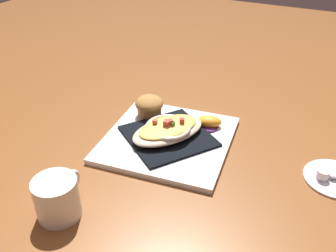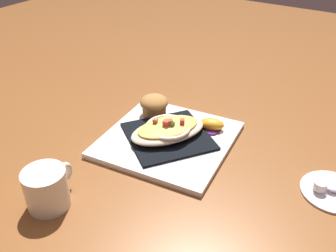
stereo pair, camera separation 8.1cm
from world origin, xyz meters
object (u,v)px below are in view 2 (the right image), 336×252
at_px(muffin, 154,105).
at_px(creamer_saucer, 333,191).
at_px(square_plate, 168,139).
at_px(creamer_cup_0, 320,186).
at_px(gratin_dish, 168,129).
at_px(orange_garnish, 212,125).
at_px(coffee_mug, 48,190).

xyz_separation_m(muffin, creamer_saucer, (-0.44, 0.04, -0.03)).
height_order(square_plate, creamer_cup_0, creamer_cup_0).
distance_m(gratin_dish, orange_garnish, 0.11).
bearing_deg(creamer_cup_0, gratin_dish, 2.24).
distance_m(muffin, creamer_saucer, 0.44).
bearing_deg(muffin, square_plate, 141.26).
height_order(gratin_dish, coffee_mug, coffee_mug).
bearing_deg(creamer_saucer, gratin_dish, 4.41).
xyz_separation_m(creamer_saucer, creamer_cup_0, (0.02, 0.01, 0.01)).
distance_m(muffin, coffee_mug, 0.35).
relative_size(muffin, creamer_cup_0, 2.90).
relative_size(square_plate, creamer_saucer, 2.27).
relative_size(muffin, coffee_mug, 0.65).
xyz_separation_m(square_plate, creamer_cup_0, (-0.33, -0.01, 0.01)).
bearing_deg(muffin, gratin_dish, 141.27).
bearing_deg(creamer_saucer, orange_garnish, -10.97).
bearing_deg(muffin, creamer_saucer, 174.82).
xyz_separation_m(gratin_dish, orange_garnish, (-0.07, -0.08, -0.01)).
height_order(square_plate, orange_garnish, orange_garnish).
bearing_deg(muffin, coffee_mug, 91.57).
bearing_deg(creamer_saucer, coffee_mug, 35.91).
bearing_deg(gratin_dish, creamer_cup_0, -177.76).
distance_m(muffin, creamer_cup_0, 0.42).
xyz_separation_m(muffin, creamer_cup_0, (-0.42, 0.05, -0.02)).
bearing_deg(coffee_mug, creamer_cup_0, -143.88).
xyz_separation_m(gratin_dish, coffee_mug, (0.07, 0.28, -0.00)).
height_order(square_plate, muffin, muffin).
xyz_separation_m(orange_garnish, creamer_saucer, (-0.29, 0.06, -0.02)).
distance_m(muffin, orange_garnish, 0.15).
distance_m(gratin_dish, creamer_saucer, 0.36).
relative_size(gratin_dish, coffee_mug, 1.89).
xyz_separation_m(square_plate, orange_garnish, (-0.07, -0.08, 0.02)).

